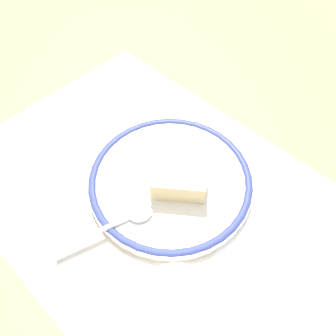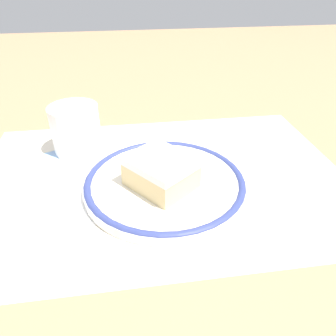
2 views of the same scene
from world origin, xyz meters
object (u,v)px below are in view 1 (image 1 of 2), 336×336
cake_slice (180,167)px  spoon (124,220)px  cup (176,316)px  napkin (278,249)px  plate (168,178)px

cake_slice → spoon: size_ratio=0.86×
cake_slice → cup: bearing=-48.5°
cup → napkin: cup is taller
cup → spoon: bearing=162.4°
cake_slice → napkin: 0.16m
spoon → cup: bearing=-17.6°
cake_slice → napkin: bearing=4.1°
cake_slice → napkin: size_ratio=0.82×
plate → napkin: (0.17, 0.02, -0.01)m
cup → napkin: bearing=77.2°
cup → napkin: (0.03, 0.15, -0.03)m
cake_slice → cup: 0.19m
spoon → cup: 0.13m
plate → cake_slice: bearing=45.0°
cup → plate: bearing=136.4°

